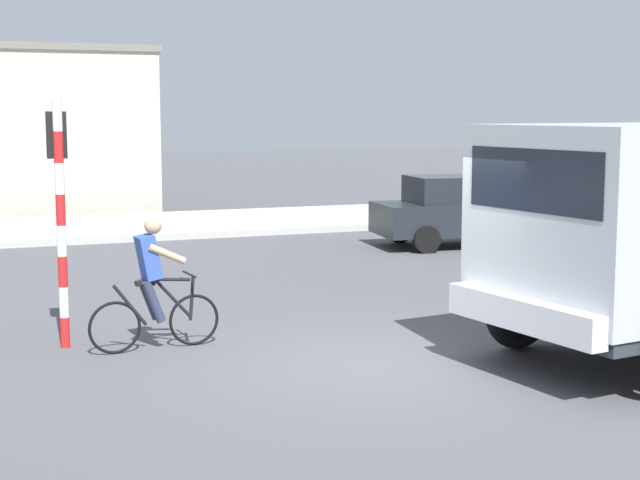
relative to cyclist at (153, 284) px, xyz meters
The scene contains 6 objects.
ground_plane 3.12m from the cyclist, 34.36° to the right, with size 120.00×120.00×0.00m, color #4C4C51.
sidewalk_far 13.13m from the cyclist, 79.13° to the left, with size 80.00×5.00×0.16m, color #ADADA8.
cyclist is the anchor object (origin of this frame).
traffic_light_pole 1.72m from the cyclist, 149.74° to the left, with size 0.24×0.43×3.20m.
car_white_mid 11.04m from the cyclist, 39.66° to the left, with size 4.15×2.18×1.60m.
building_mid_block 20.31m from the cyclist, 91.77° to the left, with size 8.69×7.70×4.96m.
Camera 1 is at (-4.91, -10.46, 3.06)m, focal length 54.47 mm.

